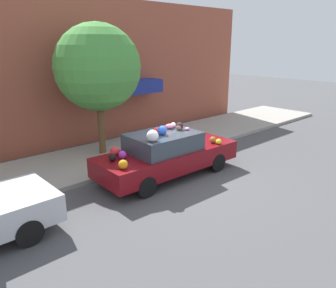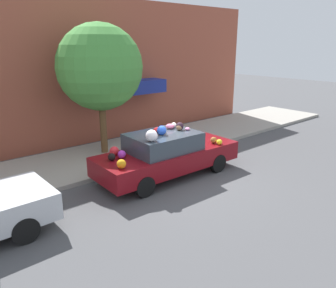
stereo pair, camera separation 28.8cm
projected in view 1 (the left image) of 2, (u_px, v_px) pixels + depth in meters
ground_plane at (169, 176)px, 10.20m from camera, size 60.00×60.00×0.00m
sidewalk_curb at (120, 153)px, 12.09m from camera, size 24.00×3.20×0.14m
building_facade at (87, 74)px, 12.90m from camera, size 18.00×1.20×5.69m
street_tree at (98, 68)px, 11.03m from camera, size 2.94×2.94×4.50m
fire_hydrant at (165, 142)px, 12.03m from camera, size 0.20×0.20×0.70m
art_car at (167, 154)px, 9.99m from camera, size 4.63×1.80×1.72m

